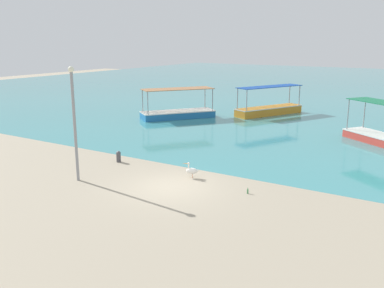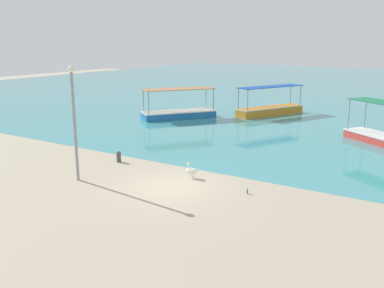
% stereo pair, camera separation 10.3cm
% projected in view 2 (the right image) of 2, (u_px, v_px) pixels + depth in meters
% --- Properties ---
extents(ground, '(120.00, 120.00, 0.00)m').
position_uv_depth(ground, '(170.00, 187.00, 19.86)').
color(ground, tan).
extents(harbor_water, '(110.00, 90.00, 0.00)m').
position_uv_depth(harbor_water, '(368.00, 89.00, 59.33)').
color(harbor_water, teal).
rests_on(harbor_water, ground).
extents(fishing_boat_center, '(4.36, 6.82, 2.57)m').
position_uv_depth(fishing_boat_center, '(270.00, 109.00, 38.69)').
color(fishing_boat_center, orange).
rests_on(fishing_boat_center, harbor_water).
extents(fishing_boat_outer, '(5.42, 6.26, 2.55)m').
position_uv_depth(fishing_boat_outer, '(179.00, 112.00, 37.15)').
color(fishing_boat_outer, '#216AAC').
rests_on(fishing_boat_outer, harbor_water).
extents(pelican, '(0.75, 0.51, 0.80)m').
position_uv_depth(pelican, '(191.00, 171.00, 21.07)').
color(pelican, '#E0997A').
rests_on(pelican, ground).
extents(lamp_post, '(0.28, 0.28, 5.48)m').
position_uv_depth(lamp_post, '(74.00, 117.00, 20.11)').
color(lamp_post, gray).
rests_on(lamp_post, ground).
extents(mooring_bollard, '(0.26, 0.26, 0.63)m').
position_uv_depth(mooring_bollard, '(119.00, 156.00, 23.84)').
color(mooring_bollard, '#47474C').
rests_on(mooring_bollard, ground).
extents(glass_bottle, '(0.07, 0.07, 0.27)m').
position_uv_depth(glass_bottle, '(247.00, 191.00, 18.96)').
color(glass_bottle, '#3F7F4C').
rests_on(glass_bottle, ground).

